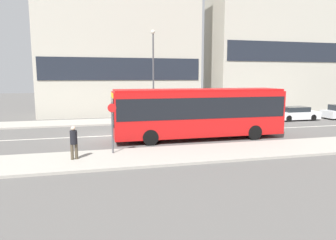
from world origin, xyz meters
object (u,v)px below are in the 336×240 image
(street_lamp, at_px, (153,67))
(parked_car_0, at_px, (251,116))
(city_bus, at_px, (199,110))
(pedestrian_near_stop, at_px, (74,141))
(parked_car_1, at_px, (296,114))
(bus_stop_sign, at_px, (112,124))

(street_lamp, bearing_deg, parked_car_0, -12.59)
(city_bus, height_order, pedestrian_near_stop, city_bus)
(parked_car_1, distance_m, bus_stop_sign, 19.71)
(parked_car_0, xyz_separation_m, parked_car_1, (4.77, 0.25, 0.01))
(parked_car_0, distance_m, street_lamp, 9.76)
(city_bus, distance_m, street_lamp, 8.28)
(pedestrian_near_stop, bearing_deg, parked_car_0, -162.98)
(pedestrian_near_stop, bearing_deg, parked_car_1, -169.25)
(parked_car_0, xyz_separation_m, street_lamp, (-8.56, 1.91, 4.28))
(parked_car_0, distance_m, pedestrian_near_stop, 17.43)
(parked_car_0, xyz_separation_m, pedestrian_near_stop, (-14.65, -9.44, 0.44))
(city_bus, bearing_deg, bus_stop_sign, -146.86)
(pedestrian_near_stop, xyz_separation_m, street_lamp, (6.09, 11.35, 3.84))
(parked_car_1, distance_m, street_lamp, 14.10)
(parked_car_0, height_order, bus_stop_sign, bus_stop_sign)
(parked_car_0, relative_size, pedestrian_near_stop, 2.47)
(city_bus, xyz_separation_m, bus_stop_sign, (-5.76, -3.03, -0.21))
(city_bus, distance_m, bus_stop_sign, 6.51)
(bus_stop_sign, relative_size, street_lamp, 0.33)
(pedestrian_near_stop, xyz_separation_m, bus_stop_sign, (1.88, 0.76, 0.63))
(bus_stop_sign, distance_m, street_lamp, 11.84)
(parked_car_1, height_order, street_lamp, street_lamp)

